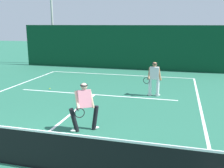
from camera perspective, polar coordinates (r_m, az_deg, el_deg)
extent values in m
plane|color=#23614A|center=(6.94, -21.73, -16.07)|extent=(80.00, 80.00, 0.00)
cube|color=white|center=(17.04, 1.58, 2.05)|extent=(9.45, 0.10, 0.01)
cube|color=white|center=(12.30, -3.83, -2.34)|extent=(7.70, 0.10, 0.01)
cube|color=white|center=(9.43, -10.16, -7.40)|extent=(0.10, 6.40, 0.01)
cube|color=black|center=(6.74, -22.06, -12.65)|extent=(10.18, 0.02, 0.92)
cube|color=white|center=(6.55, -22.43, -8.82)|extent=(10.18, 0.03, 0.05)
cylinder|color=black|center=(8.25, -3.75, -7.42)|extent=(0.28, 0.25, 0.78)
cylinder|color=black|center=(8.12, -8.34, -7.89)|extent=(0.32, 0.28, 0.78)
ellipsoid|color=white|center=(8.38, -3.71, -9.60)|extent=(0.28, 0.24, 0.09)
ellipsoid|color=white|center=(8.25, -8.26, -10.10)|extent=(0.28, 0.24, 0.09)
cube|color=pink|center=(7.97, -6.14, -3.24)|extent=(0.50, 0.48, 0.57)
cylinder|color=beige|center=(8.03, -4.59, -3.28)|extent=(0.22, 0.19, 0.60)
cylinder|color=beige|center=(7.93, -7.70, -3.55)|extent=(0.32, 0.42, 0.51)
sphere|color=beige|center=(7.87, -6.20, -0.52)|extent=(0.21, 0.21, 0.21)
cylinder|color=black|center=(7.86, -6.21, -0.26)|extent=(0.31, 0.31, 0.04)
cylinder|color=black|center=(7.75, -7.65, -5.55)|extent=(0.17, 0.23, 0.03)
torus|color=black|center=(7.44, -7.14, -6.35)|extent=(0.26, 0.18, 0.29)
cylinder|color=silver|center=(12.13, 10.05, -0.80)|extent=(0.15, 0.14, 0.80)
cylinder|color=silver|center=(12.17, 8.38, -0.70)|extent=(0.16, 0.14, 0.80)
ellipsoid|color=white|center=(12.22, 9.99, -2.41)|extent=(0.26, 0.11, 0.09)
ellipsoid|color=white|center=(12.26, 8.32, -2.31)|extent=(0.26, 0.11, 0.09)
cube|color=silver|center=(12.01, 9.33, 2.39)|extent=(0.41, 0.23, 0.56)
cylinder|color=#9E704C|center=(11.99, 10.42, 2.22)|extent=(0.22, 0.10, 0.62)
cylinder|color=#9E704C|center=(12.03, 8.24, 2.33)|extent=(0.10, 0.47, 0.52)
sphere|color=#9E704C|center=(11.94, 9.40, 4.29)|extent=(0.21, 0.21, 0.21)
cylinder|color=black|center=(11.93, 9.41, 4.47)|extent=(0.23, 0.23, 0.04)
cylinder|color=black|center=(11.84, 7.83, 1.11)|extent=(0.03, 0.26, 0.03)
torus|color=black|center=(11.51, 7.61, 0.77)|extent=(0.29, 0.02, 0.29)
sphere|color=#D1E033|center=(8.86, -20.62, -9.25)|extent=(0.07, 0.07, 0.07)
sphere|color=#D1E033|center=(13.66, -13.56, -0.98)|extent=(0.07, 0.07, 0.07)
cube|color=#093B22|center=(19.09, 3.25, 8.05)|extent=(16.33, 0.12, 3.19)
cylinder|color=#9EA39E|center=(22.18, -13.08, 14.10)|extent=(0.18, 0.18, 7.56)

